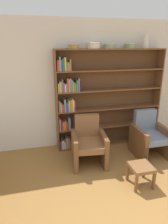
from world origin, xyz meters
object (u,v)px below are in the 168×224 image
footstool (141,169)px  armchair_cushioned (149,136)px  bowl_copper (94,45)px  bowl_cream (110,46)px  bowl_sage (130,46)px  bowl_olive (74,46)px  armchair_leather (88,143)px  bookshelf (100,100)px  vase_tall (146,42)px

footstool → armchair_cushioned: bearing=53.1°
armchair_cushioned → bowl_copper: bearing=-33.6°
bowl_copper → footstool: (0.38, -1.55, -1.93)m
bowl_cream → bowl_sage: 0.47m
bowl_olive → bowl_sage: (1.21, 0.00, 0.01)m
bowl_copper → armchair_cushioned: 2.20m
armchair_leather → armchair_cushioned: same height
bowl_sage → bowl_cream: bearing=180.0°
bookshelf → bowl_cream: 1.16m
bookshelf → bowl_copper: 1.18m
bowl_cream → footstool: size_ratio=0.71×
bookshelf → armchair_cushioned: (0.87, -0.70, -0.65)m
bowl_olive → armchair_leather: 1.93m
bowl_olive → armchair_cushioned: (1.45, -0.67, -1.80)m
bookshelf → vase_tall: 1.57m
vase_tall → armchair_cushioned: (-0.11, -0.67, -1.88)m
vase_tall → armchair_cushioned: size_ratio=0.30×
bowl_olive → vase_tall: size_ratio=0.72×
armchair_leather → bookshelf: bearing=-117.1°
bowl_copper → armchair_cushioned: (1.04, -0.67, -1.82)m
armchair_cushioned → armchair_leather: bearing=-0.7°
bookshelf → vase_tall: (0.98, -0.02, 1.22)m
bowl_olive → bowl_cream: bearing=0.0°
bookshelf → bowl_olive: bowl_olive is taller
bowl_cream → bowl_sage: size_ratio=1.04×
vase_tall → bowl_olive: bearing=180.0°
bowl_copper → vase_tall: (1.15, 0.00, 0.06)m
bookshelf → bowl_sage: size_ratio=9.53×
bookshelf → bowl_cream: (0.17, -0.02, 1.15)m
bookshelf → bowl_sage: bowl_sage is taller
bowl_olive → armchair_cushioned: 2.41m
bowl_olive → vase_tall: 1.56m
bookshelf → armchair_leather: (-0.45, -0.70, -0.65)m
armchair_cushioned → footstool: (-0.66, -0.88, -0.11)m
vase_tall → armchair_leather: (-1.43, -0.67, -1.88)m
bowl_copper → bowl_cream: 0.34m
bowl_olive → armchair_leather: bowl_olive is taller
armchair_leather → bowl_olive: bearing=-73.6°
bowl_olive → armchair_leather: bearing=-79.4°
bowl_copper → bowl_sage: bearing=0.0°
bowl_olive → footstool: 2.59m
bowl_olive → vase_tall: bearing=0.0°
bookshelf → armchair_leather: bearing=-122.8°
bowl_cream → armchair_cushioned: bearing=-43.6°
bowl_copper → armchair_cushioned: size_ratio=0.29×
bowl_copper → footstool: bearing=-76.2°
bowl_cream → bowl_copper: bearing=180.0°
bowl_olive → bowl_sage: bowl_sage is taller
bookshelf → footstool: bearing=-82.3°
bowl_sage → armchair_cushioned: 1.94m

